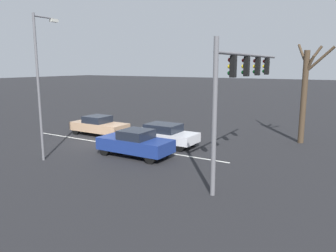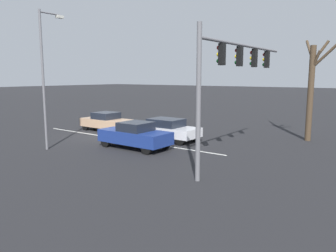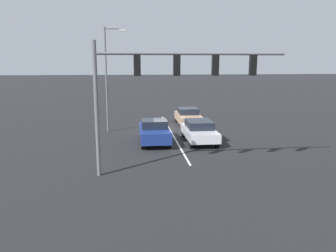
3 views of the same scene
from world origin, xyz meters
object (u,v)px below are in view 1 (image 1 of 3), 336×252
object	(u,v)px
street_lamp_right_shoulder	(40,79)
car_tan_leftlane_second	(99,125)
bare_tree_near	(305,90)
car_navy_midlane_front	(135,143)
car_silver_leftlane_front	(164,134)
traffic_signal_gantry	(242,78)

from	to	relation	value
street_lamp_right_shoulder	car_tan_leftlane_second	bearing A→B (deg)	-162.62
street_lamp_right_shoulder	bare_tree_near	distance (m)	16.80
car_tan_leftlane_second	car_navy_midlane_front	bearing A→B (deg)	60.69
car_silver_leftlane_front	street_lamp_right_shoulder	bearing A→B (deg)	-32.61
street_lamp_right_shoulder	car_silver_leftlane_front	bearing A→B (deg)	147.39
street_lamp_right_shoulder	car_navy_midlane_front	bearing A→B (deg)	129.17
car_silver_leftlane_front	traffic_signal_gantry	xyz separation A→B (m)	(3.06, 6.20, 3.92)
traffic_signal_gantry	street_lamp_right_shoulder	size ratio (longest dim) A/B	1.13
car_navy_midlane_front	street_lamp_right_shoulder	size ratio (longest dim) A/B	0.56
car_tan_leftlane_second	bare_tree_near	bearing A→B (deg)	111.18
bare_tree_near	car_navy_midlane_front	bearing A→B (deg)	-41.73
traffic_signal_gantry	bare_tree_near	world-z (taller)	bare_tree_near
bare_tree_near	car_tan_leftlane_second	bearing A→B (deg)	-68.82
car_tan_leftlane_second	bare_tree_near	distance (m)	15.11
car_navy_midlane_front	traffic_signal_gantry	bearing A→B (deg)	90.21
car_silver_leftlane_front	traffic_signal_gantry	size ratio (longest dim) A/B	0.49
car_tan_leftlane_second	street_lamp_right_shoulder	size ratio (longest dim) A/B	0.57
traffic_signal_gantry	bare_tree_near	distance (m)	8.91
car_tan_leftlane_second	bare_tree_near	world-z (taller)	bare_tree_near
car_tan_leftlane_second	bare_tree_near	xyz separation A→B (m)	(-5.36, 13.82, 2.90)
traffic_signal_gantry	street_lamp_right_shoulder	world-z (taller)	street_lamp_right_shoulder
car_silver_leftlane_front	car_tan_leftlane_second	distance (m)	6.11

